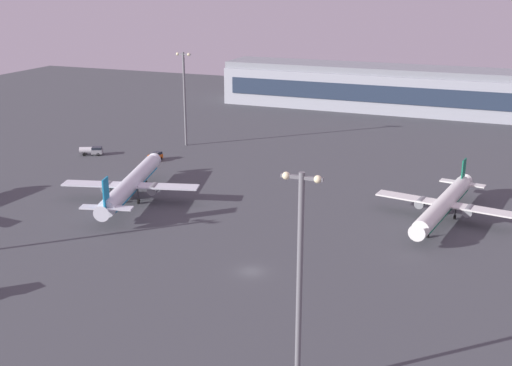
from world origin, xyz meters
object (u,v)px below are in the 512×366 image
Objects in this scene: airplane_mid_apron at (131,184)px; apron_light_west at (184,93)px; airplane_taxiway_distant at (444,204)px; fuel_truck at (92,150)px; apron_light_east at (300,272)px; baggage_tractor at (156,156)px.

apron_light_west reaches higher than airplane_mid_apron.
airplane_mid_apron is at bearing -76.45° from apron_light_west.
fuel_truck is at bearing -0.51° from airplane_taxiway_distant.
apron_light_east is at bearing 22.40° from fuel_truck.
apron_light_west is (-11.82, 49.02, 11.74)m from airplane_mid_apron.
airplane_taxiway_distant is 1.34× the size of apron_light_east.
airplane_mid_apron is 5.89× the size of fuel_truck.
airplane_mid_apron is 33.24m from baggage_tractor.
fuel_truck is (-31.29, 29.32, -2.47)m from airplane_mid_apron.
fuel_truck reaches higher than baggage_tractor.
apron_light_west reaches higher than baggage_tractor.
fuel_truck is 31.13m from apron_light_west.
apron_light_east is (-10.22, -65.29, 12.03)m from airplane_taxiway_distant.
airplane_mid_apron is at bearing -58.11° from baggage_tractor.
apron_light_west is at bearing 110.82° from fuel_truck.
baggage_tractor is at bearing -89.89° from apron_light_west.
airplane_mid_apron is 8.76× the size of baggage_tractor.
apron_light_west reaches higher than fuel_truck.
apron_light_east is (56.05, -52.38, 11.78)m from airplane_mid_apron.
apron_light_east is (87.34, -81.70, 14.24)m from fuel_truck.
apron_light_east is (67.87, -101.40, 0.04)m from apron_light_west.
fuel_truck is at bearing -134.67° from apron_light_west.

